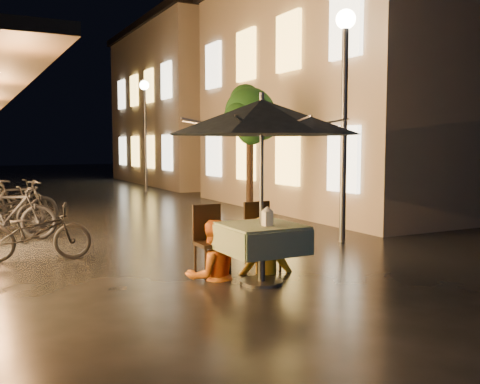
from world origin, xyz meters
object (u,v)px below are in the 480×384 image
table_lantern (267,215)px  person_orange (212,221)px  bicycle_0 (35,233)px  patio_umbrella (262,117)px  person_yellow (265,219)px  cafe_table (261,239)px  streetlamp_near (345,83)px

table_lantern → person_orange: person_orange is taller
table_lantern → bicycle_0: 3.87m
patio_umbrella → person_yellow: bearing=55.5°
cafe_table → patio_umbrella: size_ratio=0.40×
table_lantern → person_yellow: bearing=61.9°
cafe_table → person_yellow: person_yellow is taller
streetlamp_near → person_yellow: size_ratio=2.76×
streetlamp_near → person_orange: bearing=-157.6°
person_yellow → bicycle_0: size_ratio=0.91×
patio_umbrella → bicycle_0: (-2.44, 2.81, -1.70)m
cafe_table → person_orange: bearing=128.3°
person_yellow → table_lantern: bearing=78.3°
patio_umbrella → bicycle_0: patio_umbrella is taller
patio_umbrella → table_lantern: (0.00, -0.15, -1.23)m
patio_umbrella → person_yellow: patio_umbrella is taller
patio_umbrella → person_orange: bearing=128.3°
cafe_table → person_yellow: size_ratio=0.65×
person_yellow → person_orange: bearing=12.9°
table_lantern → person_yellow: (0.35, 0.66, -0.15)m
streetlamp_near → table_lantern: 4.02m
table_lantern → person_yellow: person_yellow is taller
person_yellow → cafe_table: bearing=71.8°
table_lantern → streetlamp_near: bearing=36.2°
person_orange → bicycle_0: size_ratio=0.92×
streetlamp_near → table_lantern: streetlamp_near is taller
person_orange → bicycle_0: 3.03m
patio_umbrella → streetlamp_near: bearing=34.1°
cafe_table → bicycle_0: (-2.44, 2.81, -0.14)m
person_yellow → bicycle_0: bearing=-23.0°
person_orange → streetlamp_near: bearing=-155.5°
table_lantern → person_yellow: 0.77m
person_orange → patio_umbrella: bearing=130.3°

